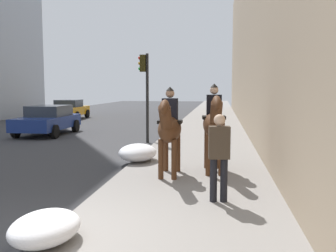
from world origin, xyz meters
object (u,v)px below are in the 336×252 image
at_px(mounted_horse_far, 214,123).
at_px(traffic_light_near_curb, 145,83).
at_px(mounted_horse_near, 169,128).
at_px(car_near_lane, 48,120).
at_px(pedestrian_greeting, 219,152).
at_px(car_mid_lane, 70,109).

relative_size(mounted_horse_far, traffic_light_near_curb, 0.62).
xyz_separation_m(mounted_horse_near, car_near_lane, (8.41, 7.21, -0.59)).
relative_size(mounted_horse_far, pedestrian_greeting, 1.36).
xyz_separation_m(pedestrian_greeting, car_mid_lane, (19.53, 11.06, -0.36)).
height_order(mounted_horse_near, car_mid_lane, mounted_horse_near).
xyz_separation_m(mounted_horse_far, car_near_lane, (7.88, 8.31, -0.66)).
relative_size(mounted_horse_far, car_mid_lane, 0.59).
xyz_separation_m(car_mid_lane, traffic_light_near_curb, (-11.17, -7.96, 1.77)).
height_order(mounted_horse_near, car_near_lane, mounted_horse_near).
distance_m(mounted_horse_far, car_near_lane, 11.47).
relative_size(pedestrian_greeting, traffic_light_near_curb, 0.46).
bearing_deg(pedestrian_greeting, mounted_horse_near, 26.23).
bearing_deg(mounted_horse_far, car_near_lane, -138.08).
height_order(car_near_lane, traffic_light_near_curb, traffic_light_near_curb).
bearing_deg(car_near_lane, car_mid_lane, -164.72).
height_order(car_near_lane, car_mid_lane, same).
xyz_separation_m(car_near_lane, car_mid_lane, (9.11, 2.62, -0.01)).
xyz_separation_m(car_near_lane, traffic_light_near_curb, (-2.06, -5.34, 1.76)).
bearing_deg(traffic_light_near_curb, car_near_lane, 68.91).
relative_size(mounted_horse_near, car_mid_lane, 0.57).
bearing_deg(car_near_lane, pedestrian_greeting, 38.26).
bearing_deg(pedestrian_greeting, car_mid_lane, 24.31).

